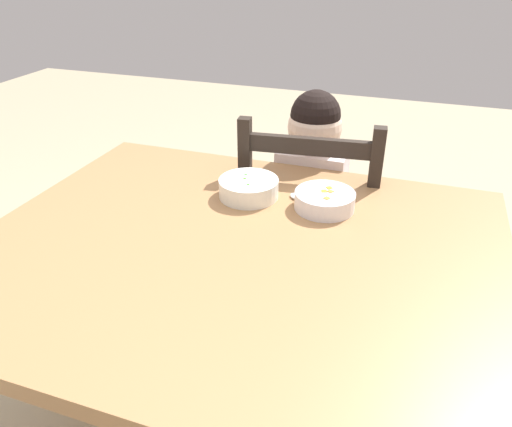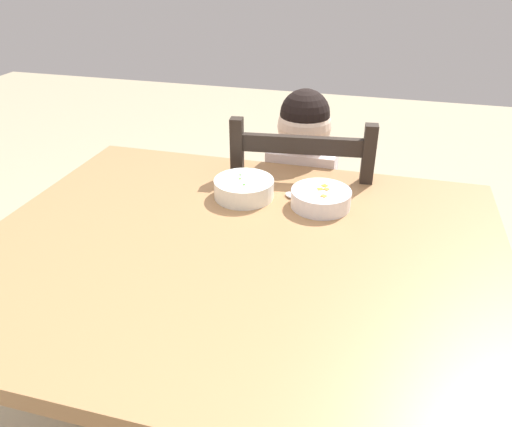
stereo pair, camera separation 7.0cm
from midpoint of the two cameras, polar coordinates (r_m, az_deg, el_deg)
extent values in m
cube|color=#9B6F46|center=(1.15, -3.94, -4.64)|extent=(1.22, 0.99, 0.04)
cylinder|color=#9B6F46|center=(1.86, -15.15, -4.55)|extent=(0.07, 0.07, 0.69)
cylinder|color=#9B6F46|center=(1.67, 19.43, -9.78)|extent=(0.07, 0.07, 0.69)
cube|color=black|center=(1.77, 4.06, -2.13)|extent=(0.47, 0.47, 0.02)
cube|color=black|center=(2.05, 9.63, -5.05)|extent=(0.04, 0.04, 0.42)
cube|color=black|center=(2.07, -0.96, -4.24)|extent=(0.04, 0.04, 0.42)
cube|color=black|center=(1.75, 9.61, -12.00)|extent=(0.04, 0.04, 0.42)
cube|color=black|center=(1.77, -3.00, -10.94)|extent=(0.04, 0.04, 0.42)
cube|color=black|center=(1.49, 11.05, 1.57)|extent=(0.04, 0.04, 0.46)
cube|color=black|center=(1.51, -3.45, 2.58)|extent=(0.04, 0.04, 0.46)
cube|color=black|center=(1.42, 3.95, 7.95)|extent=(0.36, 0.07, 0.05)
cube|color=black|center=(1.48, 3.77, 2.90)|extent=(0.36, 0.07, 0.05)
cube|color=silver|center=(1.66, 4.05, 2.37)|extent=(0.22, 0.14, 0.32)
sphere|color=beige|center=(1.57, 4.35, 10.09)|extent=(0.17, 0.17, 0.17)
sphere|color=black|center=(1.56, 4.41, 11.42)|extent=(0.16, 0.16, 0.16)
cylinder|color=#3F4C72|center=(1.78, 1.08, -10.11)|extent=(0.07, 0.07, 0.44)
cylinder|color=#3F4C72|center=(1.76, 4.61, -10.66)|extent=(0.07, 0.07, 0.44)
cylinder|color=silver|center=(1.57, -1.25, 3.95)|extent=(0.06, 0.24, 0.13)
cylinder|color=silver|center=(1.52, 8.20, 2.83)|extent=(0.06, 0.24, 0.13)
cylinder|color=white|center=(1.34, -2.91, 2.92)|extent=(0.16, 0.16, 0.05)
cylinder|color=white|center=(1.35, -2.88, 2.06)|extent=(0.07, 0.07, 0.01)
cylinder|color=green|center=(1.34, -2.91, 3.21)|extent=(0.13, 0.13, 0.03)
sphere|color=#4C9A27|center=(1.34, -3.38, 3.87)|extent=(0.01, 0.01, 0.01)
sphere|color=green|center=(1.36, -3.30, 4.33)|extent=(0.01, 0.01, 0.01)
sphere|color=green|center=(1.30, -2.94, 3.18)|extent=(0.01, 0.01, 0.01)
cylinder|color=white|center=(1.30, 6.01, 1.74)|extent=(0.16, 0.16, 0.05)
cylinder|color=white|center=(1.31, 5.97, 0.96)|extent=(0.07, 0.07, 0.01)
cylinder|color=orange|center=(1.29, 6.03, 2.02)|extent=(0.13, 0.13, 0.03)
cube|color=orange|center=(1.29, 6.63, 2.64)|extent=(0.02, 0.02, 0.01)
cube|color=orange|center=(1.29, 5.91, 2.67)|extent=(0.02, 0.02, 0.01)
cube|color=orange|center=(1.31, 6.45, 3.06)|extent=(0.02, 0.02, 0.01)
cube|color=orange|center=(1.26, 6.29, 1.85)|extent=(0.02, 0.02, 0.01)
cube|color=silver|center=(1.30, 4.40, 0.88)|extent=(0.08, 0.07, 0.00)
ellipsoid|color=silver|center=(1.35, 2.70, 2.12)|extent=(0.05, 0.05, 0.01)
camera|label=1|loc=(0.03, 88.28, 0.96)|focal=34.44mm
camera|label=2|loc=(0.03, -91.72, -0.96)|focal=34.44mm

